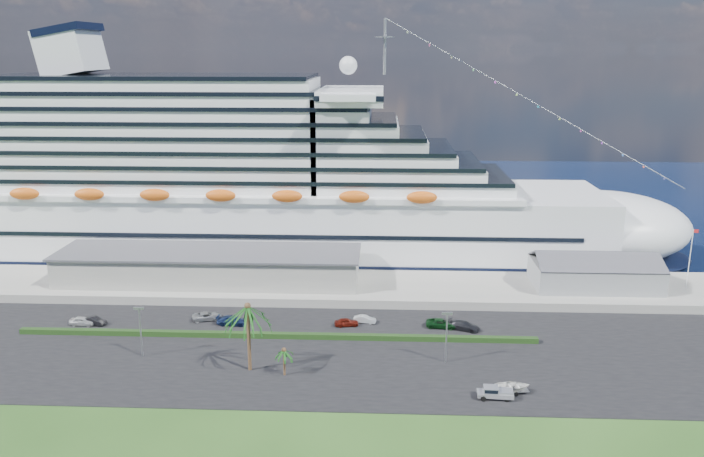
{
  "coord_description": "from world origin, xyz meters",
  "views": [
    {
      "loc": [
        9.89,
        -90.79,
        47.38
      ],
      "look_at": [
        4.38,
        30.0,
        15.75
      ],
      "focal_mm": 35.0,
      "sensor_mm": 36.0,
      "label": 1
    }
  ],
  "objects_px": {
    "pickup_truck": "(495,392)",
    "boat_trailer": "(513,386)",
    "parked_car_3": "(232,321)",
    "cruise_ship": "(247,186)"
  },
  "relations": [
    {
      "from": "parked_car_3",
      "to": "pickup_truck",
      "type": "height_order",
      "value": "pickup_truck"
    },
    {
      "from": "pickup_truck",
      "to": "parked_car_3",
      "type": "bearing_deg",
      "value": 149.78
    },
    {
      "from": "cruise_ship",
      "to": "parked_car_3",
      "type": "relative_size",
      "value": 35.03
    },
    {
      "from": "pickup_truck",
      "to": "boat_trailer",
      "type": "xyz_separation_m",
      "value": [
        2.79,
        1.63,
        0.09
      ]
    },
    {
      "from": "boat_trailer",
      "to": "cruise_ship",
      "type": "bearing_deg",
      "value": 127.36
    },
    {
      "from": "cruise_ship",
      "to": "pickup_truck",
      "type": "bearing_deg",
      "value": -54.87
    },
    {
      "from": "pickup_truck",
      "to": "boat_trailer",
      "type": "height_order",
      "value": "pickup_truck"
    },
    {
      "from": "parked_car_3",
      "to": "boat_trailer",
      "type": "relative_size",
      "value": 0.95
    },
    {
      "from": "pickup_truck",
      "to": "boat_trailer",
      "type": "bearing_deg",
      "value": 30.32
    },
    {
      "from": "cruise_ship",
      "to": "parked_car_3",
      "type": "xyz_separation_m",
      "value": [
        5.04,
        -42.66,
        -15.78
      ]
    }
  ]
}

